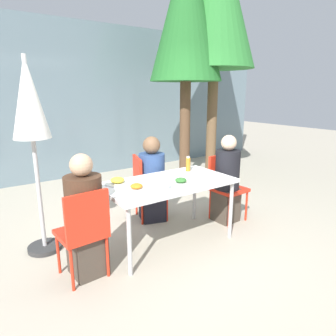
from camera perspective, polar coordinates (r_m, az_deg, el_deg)
The scene contains 17 objects.
ground_plane at distance 3.58m, azimuth 0.00°, elevation -13.83°, with size 24.00×24.00×0.00m, color #B2A893.
building_facade at distance 6.29m, azimuth -18.52°, elevation 11.89°, with size 10.00×0.20×3.00m.
dining_table at distance 3.32m, azimuth 0.00°, elevation -3.50°, with size 1.45×0.78×0.73m.
chair_left at distance 2.83m, azimuth -15.71°, elevation -10.96°, with size 0.43×0.43×0.87m.
person_left at distance 2.89m, azimuth -15.49°, elevation -9.42°, with size 0.34×0.34×1.17m.
chair_right at distance 4.10m, azimuth 10.75°, elevation -2.66°, with size 0.42×0.42×0.87m.
person_right at distance 4.00m, azimuth 11.15°, elevation -2.49°, with size 0.32×0.32×1.16m.
chair_far at distance 4.01m, azimuth -4.36°, elevation -2.84°, with size 0.50×0.50×0.87m.
person_far at distance 3.97m, azimuth -3.07°, elevation -2.56°, with size 0.38×0.38×1.14m.
closed_umbrella at distance 3.28m, azimuth -24.86°, elevation 10.17°, with size 0.36×0.36×2.04m.
plate_0 at distance 3.21m, azimuth 2.47°, elevation -2.58°, with size 0.22×0.22×0.06m.
plate_1 at distance 3.03m, azimuth -6.02°, elevation -3.70°, with size 0.23×0.23×0.06m.
plate_2 at distance 3.24m, azimuth -9.61°, elevation -2.55°, with size 0.27×0.27×0.07m.
bottle at distance 3.70m, azimuth 3.85°, elevation 0.74°, with size 0.06×0.06×0.19m.
drinking_cup at distance 3.00m, azimuth -0.57°, elevation -3.28°, with size 0.08×0.08×0.10m.
salad_bowl at distance 3.42m, azimuth 7.10°, elevation -1.58°, with size 0.17×0.17×0.05m.
tree_behind_left at distance 5.86m, azimuth 3.54°, elevation 27.39°, with size 1.31×1.31×4.23m.
Camera 1 is at (-1.80, -2.59, 1.69)m, focal length 32.00 mm.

